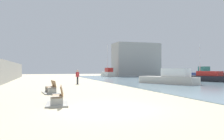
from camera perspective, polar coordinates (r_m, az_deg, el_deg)
ground_plane at (r=28.29m, az=-11.72°, el=-3.53°), size 120.00×120.00×0.00m
water_bay at (r=38.96m, az=26.11°, el=-2.50°), size 36.00×68.00×0.04m
bench_near at (r=12.22m, az=-13.46°, el=-7.35°), size 1.30×2.20×0.98m
bench_far at (r=18.00m, az=-15.06°, el=-4.92°), size 1.32×2.21×0.98m
person_walking at (r=28.75m, az=-8.65°, el=-1.41°), size 0.47×0.31×1.76m
boat_mid_bay at (r=36.90m, az=21.98°, el=-1.71°), size 4.96×7.99×5.72m
boat_nearest at (r=46.13m, az=21.69°, el=-1.00°), size 2.34×4.94×2.30m
boat_outer at (r=55.68m, az=-1.01°, el=-0.81°), size 1.91×6.17×7.85m
boat_far_left at (r=28.94m, az=14.27°, el=-1.99°), size 5.27×7.58×1.92m
harbor_building at (r=61.31m, az=6.02°, el=2.55°), size 12.00×6.00×8.71m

